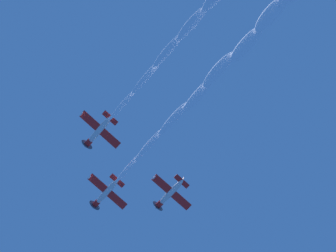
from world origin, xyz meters
TOP-DOWN VIEW (x-y plane):
  - airplane_lead at (-2.41, -4.05)m, footprint 9.04×10.03m
  - airplane_left_wingman at (6.68, -14.21)m, footprint 9.05×10.02m
  - airplane_right_wingman at (7.12, 5.55)m, footprint 9.04×10.03m
  - smoke_trail_lead at (38.71, -5.97)m, footprint 55.84×4.63m

SIDE VIEW (x-z plane):
  - smoke_trail_lead at x=38.71m, z-range 83.88..93.24m
  - airplane_left_wingman at x=6.68m, z-range 90.49..93.68m
  - airplane_right_wingman at x=7.12m, z-range 91.58..94.54m
  - airplane_lead at x=-2.41m, z-range 92.54..95.44m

